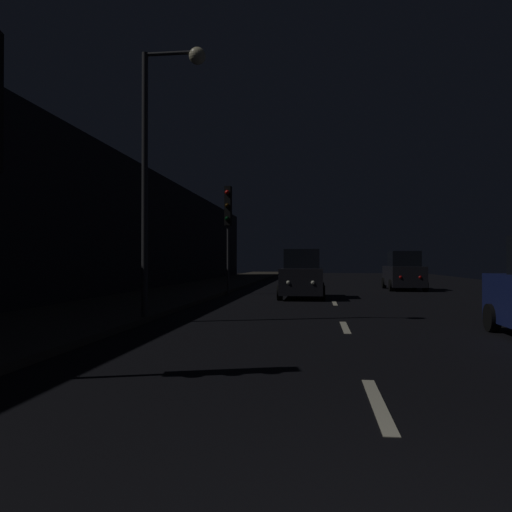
{
  "coord_description": "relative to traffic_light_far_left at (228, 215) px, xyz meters",
  "views": [
    {
      "loc": [
        -0.68,
        -2.8,
        1.59
      ],
      "look_at": [
        -2.54,
        12.74,
        1.76
      ],
      "focal_mm": 35.6,
      "sensor_mm": 36.0,
      "label": 1
    }
  ],
  "objects": [
    {
      "name": "streetlamp_overhead",
      "position": [
        0.26,
        -11.39,
        0.9
      ],
      "size": [
        1.7,
        0.44,
        7.12
      ],
      "color": "#2D2D30",
      "rests_on": "ground"
    },
    {
      "name": "traffic_light_far_left",
      "position": [
        0.0,
        0.0,
        0.0
      ],
      "size": [
        0.33,
        0.47,
        5.22
      ],
      "rotation": [
        0.0,
        0.0,
        -1.65
      ],
      "color": "#38383A",
      "rests_on": "ground"
    },
    {
      "name": "ground",
      "position": [
        4.93,
        3.16,
        -3.83
      ],
      "size": [
        26.86,
        84.0,
        0.02
      ],
      "primitive_type": "cube",
      "color": "black"
    },
    {
      "name": "car_approaching_headlights",
      "position": [
        3.63,
        -2.08,
        -2.86
      ],
      "size": [
        1.93,
        4.18,
        2.11
      ],
      "rotation": [
        0.0,
        0.0,
        -1.57
      ],
      "color": "black",
      "rests_on": "ground"
    },
    {
      "name": "sidewalk_left",
      "position": [
        -2.3,
        3.16,
        -3.75
      ],
      "size": [
        4.4,
        84.0,
        0.15
      ],
      "primitive_type": "cube",
      "color": "#38332B",
      "rests_on": "ground"
    },
    {
      "name": "car_parked_right_far",
      "position": [
        9.06,
        4.81,
        -2.84
      ],
      "size": [
        1.97,
        4.26,
        2.15
      ],
      "rotation": [
        0.0,
        0.0,
        1.57
      ],
      "color": "black",
      "rests_on": "ground"
    },
    {
      "name": "building_facade_left",
      "position": [
        -4.9,
        -0.34,
        -0.57
      ],
      "size": [
        0.8,
        63.0,
        6.51
      ],
      "primitive_type": "cube",
      "color": "black",
      "rests_on": "ground"
    },
    {
      "name": "lane_centerline",
      "position": [
        4.93,
        -11.6,
        -3.82
      ],
      "size": [
        0.16,
        15.87,
        0.01
      ],
      "color": "beige",
      "rests_on": "ground"
    }
  ]
}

